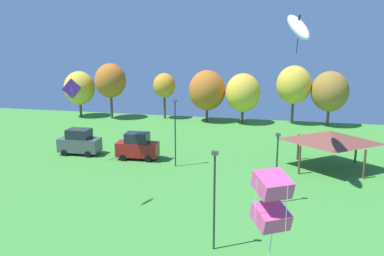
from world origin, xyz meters
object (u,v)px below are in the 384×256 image
(treeline_tree_1, at_px, (110,81))
(treeline_tree_5, at_px, (294,85))
(treeline_tree_3, at_px, (207,90))
(treeline_tree_6, at_px, (330,91))
(kite_flying_6, at_px, (72,89))
(treeline_tree_4, at_px, (243,93))
(treeline_tree_0, at_px, (79,88))
(parked_car_leftmost, at_px, (79,142))
(park_pavilion, at_px, (330,136))
(kite_flying_4, at_px, (272,201))
(light_post_1, at_px, (175,129))
(treeline_tree_2, at_px, (164,86))
(light_post_0, at_px, (277,164))
(parked_car_second_from_left, at_px, (137,146))
(light_post_3, at_px, (214,195))
(kite_flying_5, at_px, (298,27))

(treeline_tree_1, relative_size, treeline_tree_5, 1.01)
(treeline_tree_3, height_order, treeline_tree_6, treeline_tree_6)
(kite_flying_6, height_order, treeline_tree_4, kite_flying_6)
(treeline_tree_0, relative_size, treeline_tree_3, 0.94)
(parked_car_leftmost, xyz_separation_m, park_pavilion, (24.69, 0.80, 1.79))
(kite_flying_4, xyz_separation_m, treeline_tree_6, (6.38, 43.16, -1.76))
(treeline_tree_0, bearing_deg, treeline_tree_5, 3.68)
(light_post_1, relative_size, treeline_tree_2, 0.96)
(park_pavilion, height_order, treeline_tree_1, treeline_tree_1)
(kite_flying_6, bearing_deg, light_post_0, -16.60)
(park_pavilion, distance_m, treeline_tree_3, 23.54)
(treeline_tree_2, relative_size, treeline_tree_6, 0.90)
(parked_car_leftmost, xyz_separation_m, treeline_tree_1, (-4.23, 17.92, 4.30))
(treeline_tree_5, bearing_deg, treeline_tree_6, -4.43)
(light_post_1, xyz_separation_m, treeline_tree_0, (-20.06, 19.80, 0.75))
(light_post_1, xyz_separation_m, treeline_tree_2, (-7.32, 21.33, 1.27))
(parked_car_leftmost, bearing_deg, treeline_tree_6, 35.19)
(kite_flying_4, relative_size, treeline_tree_2, 0.66)
(treeline_tree_4, xyz_separation_m, treeline_tree_5, (6.79, 1.34, 1.11))
(kite_flying_4, relative_size, treeline_tree_1, 0.55)
(parked_car_second_from_left, relative_size, light_post_1, 0.66)
(parked_car_second_from_left, bearing_deg, treeline_tree_0, 126.90)
(treeline_tree_1, bearing_deg, kite_flying_4, -59.57)
(park_pavilion, distance_m, light_post_3, 18.44)
(treeline_tree_1, bearing_deg, kite_flying_5, -42.31)
(kite_flying_6, bearing_deg, treeline_tree_0, 116.53)
(kite_flying_5, xyz_separation_m, light_post_0, (-1.03, -3.21, -9.63))
(kite_flying_6, xyz_separation_m, light_post_0, (19.04, -5.67, -4.17))
(park_pavilion, xyz_separation_m, light_post_0, (-4.61, -9.17, -0.03))
(parked_car_leftmost, height_order, light_post_3, light_post_3)
(parked_car_leftmost, distance_m, treeline_tree_4, 24.18)
(treeline_tree_4, height_order, treeline_tree_6, treeline_tree_6)
(light_post_0, xyz_separation_m, treeline_tree_2, (-16.70, 28.02, 1.82))
(parked_car_second_from_left, xyz_separation_m, treeline_tree_1, (-10.67, 18.21, 4.29))
(kite_flying_5, bearing_deg, kite_flying_6, 173.00)
(kite_flying_6, distance_m, light_post_0, 20.30)
(treeline_tree_0, distance_m, treeline_tree_6, 35.81)
(treeline_tree_5, bearing_deg, light_post_1, -116.78)
(light_post_0, bearing_deg, treeline_tree_3, 110.52)
(treeline_tree_0, relative_size, treeline_tree_5, 0.85)
(kite_flying_4, xyz_separation_m, treeline_tree_2, (-16.65, 43.05, -1.59))
(kite_flying_4, height_order, treeline_tree_2, kite_flying_4)
(park_pavilion, bearing_deg, kite_flying_4, -100.88)
(kite_flying_5, relative_size, treeline_tree_6, 0.61)
(light_post_0, bearing_deg, park_pavilion, 63.31)
(parked_car_second_from_left, distance_m, light_post_1, 5.05)
(kite_flying_5, xyz_separation_m, treeline_tree_2, (-17.73, 24.81, -7.81))
(treeline_tree_0, height_order, treeline_tree_1, treeline_tree_1)
(kite_flying_4, bearing_deg, light_post_1, 113.25)
(kite_flying_4, distance_m, kite_flying_6, 28.11)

